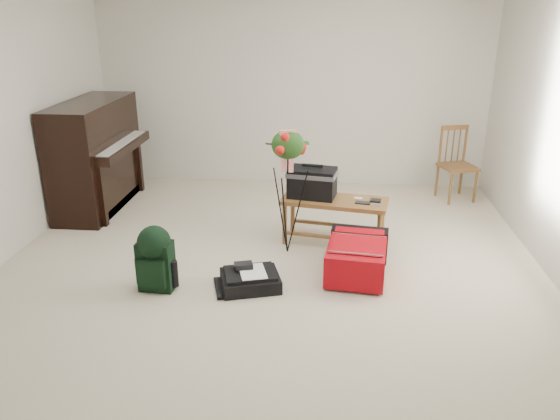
# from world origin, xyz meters

# --- Properties ---
(floor) EXTENTS (5.00, 5.50, 0.01)m
(floor) POSITION_xyz_m (0.00, 0.00, 0.00)
(floor) COLOR beige
(floor) RESTS_ON ground
(wall_back) EXTENTS (5.00, 0.04, 2.50)m
(wall_back) POSITION_xyz_m (0.00, 2.75, 1.25)
(wall_back) COLOR beige
(wall_back) RESTS_ON floor
(piano) EXTENTS (0.71, 1.50, 1.25)m
(piano) POSITION_xyz_m (-2.19, 1.60, 0.60)
(piano) COLOR black
(piano) RESTS_ON floor
(bench) EXTENTS (1.10, 0.59, 0.80)m
(bench) POSITION_xyz_m (0.42, 0.80, 0.57)
(bench) COLOR brown
(bench) RESTS_ON floor
(dining_chair) EXTENTS (0.49, 0.49, 0.89)m
(dining_chair) POSITION_xyz_m (2.08, 2.27, 0.44)
(dining_chair) COLOR brown
(dining_chair) RESTS_ON floor
(red_suitcase) EXTENTS (0.59, 0.81, 0.32)m
(red_suitcase) POSITION_xyz_m (0.79, 0.17, 0.17)
(red_suitcase) COLOR red
(red_suitcase) RESTS_ON floor
(black_duffel) EXTENTS (0.58, 0.51, 0.20)m
(black_duffel) POSITION_xyz_m (-0.13, -0.21, 0.07)
(black_duffel) COLOR black
(black_duffel) RESTS_ON floor
(green_backpack) EXTENTS (0.30, 0.28, 0.58)m
(green_backpack) POSITION_xyz_m (-0.91, -0.32, 0.32)
(green_backpack) COLOR black
(green_backpack) RESTS_ON floor
(flower_stand) EXTENTS (0.49, 0.49, 1.25)m
(flower_stand) POSITION_xyz_m (0.13, 0.53, 0.61)
(flower_stand) COLOR black
(flower_stand) RESTS_ON floor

